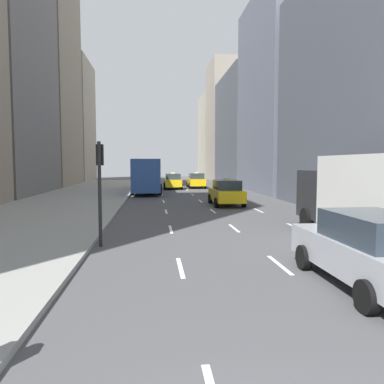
% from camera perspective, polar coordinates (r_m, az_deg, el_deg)
% --- Properties ---
extents(sidewalk_left, '(8.00, 66.00, 0.15)m').
position_cam_1_polar(sidewalk_left, '(29.81, -17.59, -1.19)').
color(sidewalk_left, gray).
rests_on(sidewalk_left, ground).
extents(lane_markings, '(5.72, 56.00, 0.01)m').
position_cam_1_polar(lane_markings, '(25.45, 2.14, -2.06)').
color(lane_markings, white).
rests_on(lane_markings, ground).
extents(building_row_right, '(6.00, 83.66, 20.62)m').
position_cam_1_polar(building_row_right, '(45.60, 10.90, 11.59)').
color(building_row_right, slate).
rests_on(building_row_right, ground).
extents(taxi_lead, '(2.02, 4.40, 1.87)m').
position_cam_1_polar(taxi_lead, '(42.01, -2.94, 1.67)').
color(taxi_lead, yellow).
rests_on(taxi_lead, ground).
extents(taxi_second, '(2.02, 4.40, 1.87)m').
position_cam_1_polar(taxi_second, '(43.63, 0.64, 1.77)').
color(taxi_second, yellow).
rests_on(taxi_second, ground).
extents(taxi_third, '(2.02, 4.40, 1.87)m').
position_cam_1_polar(taxi_third, '(25.59, 5.25, -0.07)').
color(taxi_third, yellow).
rests_on(taxi_third, ground).
extents(sedan_black_near, '(2.02, 4.85, 1.74)m').
position_cam_1_polar(sedan_black_near, '(9.56, 25.45, -7.94)').
color(sedan_black_near, '#9EA0A5').
rests_on(sedan_black_near, ground).
extents(city_bus, '(2.80, 11.61, 3.25)m').
position_cam_1_polar(city_bus, '(37.23, -6.91, 2.69)').
color(city_bus, '#2D519E').
rests_on(city_bus, ground).
extents(box_truck, '(2.58, 8.40, 3.15)m').
position_cam_1_polar(box_truck, '(14.68, 25.86, -0.54)').
color(box_truck, '#262628').
rests_on(box_truck, ground).
extents(traffic_light_pole, '(0.24, 0.42, 3.60)m').
position_cam_1_polar(traffic_light_pole, '(13.19, -13.87, 2.31)').
color(traffic_light_pole, black).
rests_on(traffic_light_pole, ground).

